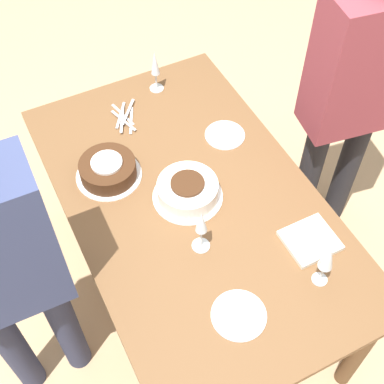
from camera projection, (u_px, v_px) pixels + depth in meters
name	position (u px, v px, depth m)	size (l,w,h in m)	color
ground_plane	(192.00, 285.00, 2.75)	(12.00, 12.00, 0.00)	tan
dining_table	(192.00, 214.00, 2.24)	(1.61, 0.96, 0.74)	brown
cake_center_white	(188.00, 190.00, 2.13)	(0.29, 0.29, 0.09)	white
cake_front_chocolate	(108.00, 170.00, 2.20)	(0.27, 0.27, 0.09)	white
wine_glass_near	(328.00, 258.00, 1.81)	(0.06, 0.06, 0.23)	silver
wine_glass_far	(201.00, 224.00, 1.91)	(0.07, 0.07, 0.22)	silver
wine_glass_extra	(155.00, 65.00, 2.45)	(0.07, 0.07, 0.22)	silver
dessert_plate_left	(225.00, 135.00, 2.37)	(0.18, 0.18, 0.01)	silver
dessert_plate_right	(239.00, 315.00, 1.85)	(0.20, 0.20, 0.01)	silver
fork_pile	(125.00, 117.00, 2.43)	(0.22, 0.15, 0.02)	silver
napkin_stack	(310.00, 240.00, 2.03)	(0.18, 0.19, 0.02)	silver
person_cutting	(1.00, 269.00, 1.76)	(0.23, 0.40, 1.54)	#2D334C
person_watching	(354.00, 88.00, 2.25)	(0.28, 0.43, 1.58)	#232328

